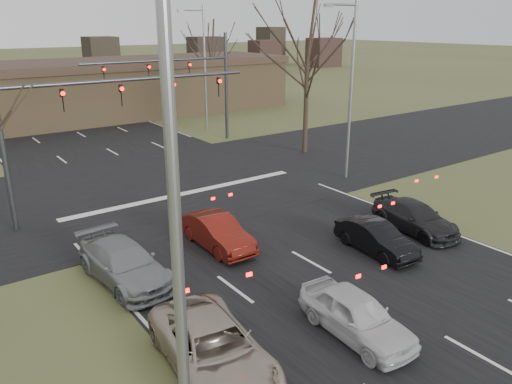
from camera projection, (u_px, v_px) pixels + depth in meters
The scene contains 17 objects.
ground at pixel (370, 296), 16.86m from camera, with size 360.00×360.00×0.00m, color #484E29.
road_main at pixel (9, 94), 62.89m from camera, with size 14.00×300.00×0.02m, color black.
road_cross at pixel (170, 184), 28.36m from camera, with size 200.00×14.00×0.02m, color black.
building at pixel (76, 91), 46.25m from camera, with size 42.40×10.40×5.30m.
mast_arm_near at pixel (78, 109), 22.29m from camera, with size 12.12×0.24×8.00m.
mast_arm_far at pixel (193, 76), 36.29m from camera, with size 11.12×0.24×8.00m.
streetlight_left at pixel (189, 259), 7.10m from camera, with size 2.34×0.25×10.00m.
streetlight_right_near at pixel (349, 82), 27.59m from camera, with size 2.34×0.25×10.00m.
streetlight_right_far at pixel (203, 62), 40.91m from camera, with size 2.34×0.25×10.00m.
tree_right_near at pixel (309, 19), 32.32m from camera, with size 6.90×6.90×11.50m.
tree_right_far at pixel (212, 40), 49.74m from camera, with size 5.40×5.40×9.00m.
car_silver_suv at pixel (213, 348), 13.06m from camera, with size 2.27×4.91×1.37m, color #AC9C8B.
car_white_sedan at pixel (356, 315), 14.56m from camera, with size 1.58×3.93×1.34m, color silver.
car_black_hatch at pixel (376, 238), 19.85m from camera, with size 1.29×3.70×1.22m, color black.
car_charcoal_sedan at pixel (415, 217), 21.90m from camera, with size 1.76×4.32×1.25m, color black.
car_grey_ahead at pixel (124, 263), 17.62m from camera, with size 1.93×4.74×1.38m, color gray.
car_red_ahead at pixel (217, 232), 20.27m from camera, with size 1.40×4.01×1.32m, color #5D140D.
Camera 1 is at (-11.79, -9.75, 8.79)m, focal length 35.00 mm.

